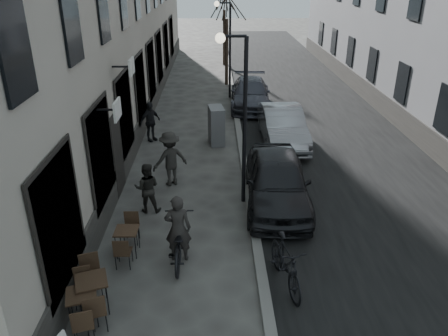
{
  "coord_description": "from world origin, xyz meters",
  "views": [
    {
      "loc": [
        -0.88,
        -5.98,
        6.66
      ],
      "look_at": [
        -0.63,
        4.57,
        1.8
      ],
      "focal_mm": 35.0,
      "sensor_mm": 36.0,
      "label": 1
    }
  ],
  "objects_px": {
    "tree_near": "(227,5)",
    "utility_cabinet": "(216,126)",
    "pedestrian_far": "(150,122)",
    "bistro_set_b": "(93,291)",
    "moped": "(286,264)",
    "pedestrian_near": "(147,188)",
    "car_mid": "(282,126)",
    "bistro_set_c": "(127,239)",
    "pedestrian_mid": "(170,159)",
    "streetlamp_near": "(239,103)",
    "bicycle": "(179,240)",
    "bistro_set_a": "(83,304)",
    "streetlamp_far": "(227,40)",
    "car_far": "(250,94)",
    "car_near": "(277,180)"
  },
  "relations": [
    {
      "from": "pedestrian_mid",
      "to": "moped",
      "type": "bearing_deg",
      "value": 91.71
    },
    {
      "from": "bistro_set_b",
      "to": "bistro_set_c",
      "type": "height_order",
      "value": "bistro_set_b"
    },
    {
      "from": "pedestrian_far",
      "to": "moped",
      "type": "bearing_deg",
      "value": -108.62
    },
    {
      "from": "tree_near",
      "to": "bicycle",
      "type": "relative_size",
      "value": 2.76
    },
    {
      "from": "car_mid",
      "to": "pedestrian_mid",
      "type": "bearing_deg",
      "value": -140.15
    },
    {
      "from": "streetlamp_far",
      "to": "car_mid",
      "type": "xyz_separation_m",
      "value": [
        2.08,
        -7.07,
        -2.41
      ]
    },
    {
      "from": "tree_near",
      "to": "car_near",
      "type": "xyz_separation_m",
      "value": [
        1.1,
        -15.17,
        -3.87
      ]
    },
    {
      "from": "pedestrian_near",
      "to": "bistro_set_a",
      "type": "bearing_deg",
      "value": 80.77
    },
    {
      "from": "utility_cabinet",
      "to": "pedestrian_far",
      "type": "bearing_deg",
      "value": 164.23
    },
    {
      "from": "pedestrian_mid",
      "to": "car_far",
      "type": "xyz_separation_m",
      "value": [
        3.35,
        8.91,
        -0.22
      ]
    },
    {
      "from": "tree_near",
      "to": "car_mid",
      "type": "bearing_deg",
      "value": -78.73
    },
    {
      "from": "utility_cabinet",
      "to": "moped",
      "type": "bearing_deg",
      "value": -88.66
    },
    {
      "from": "pedestrian_far",
      "to": "car_near",
      "type": "xyz_separation_m",
      "value": [
        4.55,
        -5.51,
        -0.04
      ]
    },
    {
      "from": "streetlamp_far",
      "to": "bistro_set_a",
      "type": "xyz_separation_m",
      "value": [
        -3.41,
        -17.04,
        -2.72
      ]
    },
    {
      "from": "pedestrian_near",
      "to": "car_far",
      "type": "height_order",
      "value": "pedestrian_near"
    },
    {
      "from": "pedestrian_near",
      "to": "car_mid",
      "type": "distance_m",
      "value": 7.27
    },
    {
      "from": "streetlamp_far",
      "to": "bicycle",
      "type": "distance_m",
      "value": 15.25
    },
    {
      "from": "pedestrian_mid",
      "to": "car_mid",
      "type": "relative_size",
      "value": 0.41
    },
    {
      "from": "streetlamp_far",
      "to": "bistro_set_c",
      "type": "bearing_deg",
      "value": -101.29
    },
    {
      "from": "bicycle",
      "to": "car_near",
      "type": "xyz_separation_m",
      "value": [
        2.79,
        2.76,
        0.25
      ]
    },
    {
      "from": "tree_near",
      "to": "pedestrian_mid",
      "type": "distance_m",
      "value": 14.44
    },
    {
      "from": "bistro_set_c",
      "to": "pedestrian_mid",
      "type": "distance_m",
      "value": 4.03
    },
    {
      "from": "tree_near",
      "to": "pedestrian_mid",
      "type": "relative_size",
      "value": 3.07
    },
    {
      "from": "tree_near",
      "to": "bicycle",
      "type": "distance_m",
      "value": 18.48
    },
    {
      "from": "tree_near",
      "to": "pedestrian_far",
      "type": "relative_size",
      "value": 3.42
    },
    {
      "from": "bicycle",
      "to": "car_near",
      "type": "height_order",
      "value": "car_near"
    },
    {
      "from": "streetlamp_far",
      "to": "bistro_set_b",
      "type": "bearing_deg",
      "value": -101.17
    },
    {
      "from": "tree_near",
      "to": "utility_cabinet",
      "type": "bearing_deg",
      "value": -93.99
    },
    {
      "from": "bistro_set_a",
      "to": "pedestrian_mid",
      "type": "relative_size",
      "value": 0.81
    },
    {
      "from": "pedestrian_near",
      "to": "car_far",
      "type": "distance_m",
      "value": 11.36
    },
    {
      "from": "pedestrian_mid",
      "to": "car_mid",
      "type": "height_order",
      "value": "pedestrian_mid"
    },
    {
      "from": "streetlamp_near",
      "to": "pedestrian_near",
      "type": "relative_size",
      "value": 3.31
    },
    {
      "from": "streetlamp_near",
      "to": "car_mid",
      "type": "distance_m",
      "value": 5.87
    },
    {
      "from": "utility_cabinet",
      "to": "car_near",
      "type": "bearing_deg",
      "value": -78.84
    },
    {
      "from": "car_near",
      "to": "car_far",
      "type": "distance_m",
      "value": 10.32
    },
    {
      "from": "bistro_set_b",
      "to": "bicycle",
      "type": "height_order",
      "value": "bicycle"
    },
    {
      "from": "bistro_set_c",
      "to": "pedestrian_near",
      "type": "bearing_deg",
      "value": 84.82
    },
    {
      "from": "utility_cabinet",
      "to": "streetlamp_near",
      "type": "bearing_deg",
      "value": -90.93
    },
    {
      "from": "bistro_set_c",
      "to": "car_far",
      "type": "distance_m",
      "value": 13.48
    },
    {
      "from": "car_near",
      "to": "car_far",
      "type": "bearing_deg",
      "value": 93.3
    },
    {
      "from": "utility_cabinet",
      "to": "moped",
      "type": "distance_m",
      "value": 9.09
    },
    {
      "from": "streetlamp_near",
      "to": "bistro_set_b",
      "type": "bearing_deg",
      "value": -125.11
    },
    {
      "from": "bistro_set_a",
      "to": "bistro_set_b",
      "type": "bearing_deg",
      "value": 55.9
    },
    {
      "from": "pedestrian_near",
      "to": "pedestrian_mid",
      "type": "height_order",
      "value": "pedestrian_mid"
    },
    {
      "from": "tree_near",
      "to": "utility_cabinet",
      "type": "height_order",
      "value": "tree_near"
    },
    {
      "from": "bistro_set_b",
      "to": "moped",
      "type": "height_order",
      "value": "moped"
    },
    {
      "from": "pedestrian_near",
      "to": "pedestrian_mid",
      "type": "distance_m",
      "value": 1.86
    },
    {
      "from": "bistro_set_c",
      "to": "pedestrian_mid",
      "type": "bearing_deg",
      "value": 79.92
    },
    {
      "from": "bicycle",
      "to": "car_mid",
      "type": "xyz_separation_m",
      "value": [
        3.7,
        7.86,
        0.21
      ]
    },
    {
      "from": "pedestrian_near",
      "to": "pedestrian_far",
      "type": "xyz_separation_m",
      "value": [
        -0.67,
        5.87,
        0.06
      ]
    }
  ]
}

